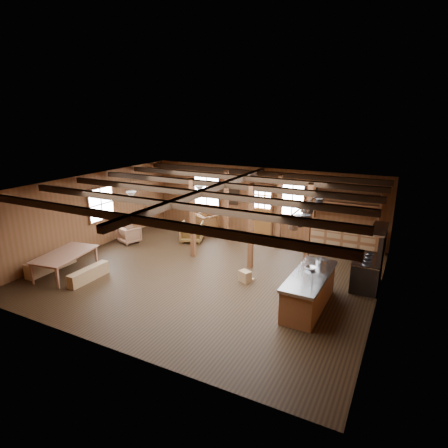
{
  "coord_description": "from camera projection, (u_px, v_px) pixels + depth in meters",
  "views": [
    {
      "loc": [
        5.48,
        -9.62,
        4.94
      ],
      "look_at": [
        -0.04,
        1.13,
        1.32
      ],
      "focal_mm": 30.0,
      "sensor_mm": 36.0,
      "label": 1
    }
  ],
  "objects": [
    {
      "name": "armchair_c",
      "position": [
        130.0,
        234.0,
        14.69
      ],
      "size": [
        0.9,
        0.92,
        0.66
      ],
      "primitive_type": "imported",
      "rotation": [
        0.0,
        0.0,
        2.81
      ],
      "color": "brown",
      "rests_on": "floor"
    },
    {
      "name": "bench_wall",
      "position": [
        51.0,
        263.0,
        12.12
      ],
      "size": [
        0.32,
        1.73,
        0.48
      ],
      "primitive_type": "cube",
      "color": "olive",
      "rests_on": "floor"
    },
    {
      "name": "room",
      "position": [
        209.0,
        231.0,
        11.61
      ],
      "size": [
        10.04,
        9.04,
        2.84
      ],
      "color": "black",
      "rests_on": "ground"
    },
    {
      "name": "back_counter",
      "position": [
        344.0,
        233.0,
        13.94
      ],
      "size": [
        2.55,
        0.6,
        2.45
      ],
      "color": "brown",
      "rests_on": "floor"
    },
    {
      "name": "notice_boards",
      "position": [
        229.0,
        193.0,
        16.0
      ],
      "size": [
        1.08,
        0.03,
        0.9
      ],
      "color": "silver",
      "rests_on": "wall_back"
    },
    {
      "name": "bowl",
      "position": [
        311.0,
        268.0,
        9.9
      ],
      "size": [
        0.37,
        0.37,
        0.07
      ],
      "primitive_type": "imported",
      "rotation": [
        0.0,
        0.0,
        -0.35
      ],
      "color": "silver",
      "rests_on": "kitchen_island"
    },
    {
      "name": "window_back_left",
      "position": [
        207.0,
        191.0,
        16.49
      ],
      "size": [
        1.32,
        0.06,
        1.32
      ],
      "color": "white",
      "rests_on": "wall_back"
    },
    {
      "name": "timber_posts",
      "position": [
        250.0,
        217.0,
        13.16
      ],
      "size": [
        3.95,
        2.35,
        2.8
      ],
      "color": "#4B2A15",
      "rests_on": "floor"
    },
    {
      "name": "dining_table",
      "position": [
        67.0,
        264.0,
        11.76
      ],
      "size": [
        1.44,
        2.17,
        0.71
      ],
      "primitive_type": "imported",
      "rotation": [
        0.0,
        0.0,
        1.74
      ],
      "color": "#8D5940",
      "rests_on": "floor"
    },
    {
      "name": "counter_pot",
      "position": [
        322.0,
        262.0,
        10.13
      ],
      "size": [
        0.32,
        0.32,
        0.19
      ],
      "primitive_type": "cylinder",
      "color": "#B4B5BB",
      "rests_on": "kitchen_island"
    },
    {
      "name": "window_left",
      "position": [
        101.0,
        204.0,
        14.15
      ],
      "size": [
        0.14,
        1.24,
        1.32
      ],
      "color": "white",
      "rests_on": "wall_back"
    },
    {
      "name": "kitchen_island",
      "position": [
        309.0,
        290.0,
        9.75
      ],
      "size": [
        0.92,
        2.51,
        1.2
      ],
      "rotation": [
        0.0,
        0.0,
        -0.01
      ],
      "color": "brown",
      "rests_on": "floor"
    },
    {
      "name": "pendant_lamps",
      "position": [
        167.0,
        191.0,
        13.2
      ],
      "size": [
        1.86,
        2.36,
        0.66
      ],
      "color": "#303033",
      "rests_on": "ceiling"
    },
    {
      "name": "step_stool",
      "position": [
        245.0,
        276.0,
        11.32
      ],
      "size": [
        0.46,
        0.41,
        0.34
      ],
      "primitive_type": "cube",
      "rotation": [
        0.0,
        0.0,
        -0.42
      ],
      "color": "olive",
      "rests_on": "floor"
    },
    {
      "name": "pot_rack",
      "position": [
        306.0,
        213.0,
        10.34
      ],
      "size": [
        0.39,
        3.0,
        0.45
      ],
      "color": "#303033",
      "rests_on": "ceiling"
    },
    {
      "name": "ceiling_joists",
      "position": [
        211.0,
        189.0,
        11.4
      ],
      "size": [
        9.8,
        8.82,
        0.18
      ],
      "color": "black",
      "rests_on": "ceiling"
    },
    {
      "name": "armchair_a",
      "position": [
        192.0,
        232.0,
        14.83
      ],
      "size": [
        1.09,
        1.11,
        0.78
      ],
      "primitive_type": "imported",
      "rotation": [
        0.0,
        0.0,
        3.52
      ],
      "color": "brown",
      "rests_on": "floor"
    },
    {
      "name": "commercial_range",
      "position": [
        369.0,
        268.0,
        10.87
      ],
      "size": [
        0.78,
        1.49,
        1.84
      ],
      "color": "#303033",
      "rests_on": "floor"
    },
    {
      "name": "window_back_right",
      "position": [
        292.0,
        200.0,
        14.79
      ],
      "size": [
        1.02,
        0.06,
        1.32
      ],
      "color": "white",
      "rests_on": "wall_back"
    },
    {
      "name": "armchair_b",
      "position": [
        206.0,
        222.0,
        16.14
      ],
      "size": [
        1.09,
        1.1,
        0.75
      ],
      "primitive_type": "imported",
      "rotation": [
        0.0,
        0.0,
        2.67
      ],
      "color": "brown",
      "rests_on": "floor"
    },
    {
      "name": "bench_aisle",
      "position": [
        89.0,
        274.0,
        11.4
      ],
      "size": [
        0.27,
        1.44,
        0.4
      ],
      "primitive_type": "cube",
      "color": "olive",
      "rests_on": "floor"
    },
    {
      "name": "back_door",
      "position": [
        261.0,
        214.0,
        15.56
      ],
      "size": [
        1.02,
        0.08,
        2.15
      ],
      "color": "brown",
      "rests_on": "floor"
    }
  ]
}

